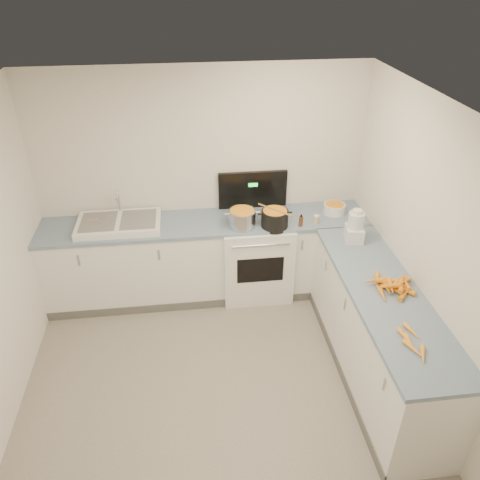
{
  "coord_description": "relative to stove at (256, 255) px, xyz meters",
  "views": [
    {
      "loc": [
        -0.17,
        -2.66,
        3.39
      ],
      "look_at": [
        0.3,
        1.1,
        1.05
      ],
      "focal_mm": 35.0,
      "sensor_mm": 36.0,
      "label": 1
    }
  ],
  "objects": [
    {
      "name": "floor",
      "position": [
        -0.55,
        -1.69,
        -0.47
      ],
      "size": [
        3.5,
        4.0,
        0.0
      ],
      "primitive_type": null,
      "color": "gray",
      "rests_on": "ground"
    },
    {
      "name": "ceiling",
      "position": [
        -0.55,
        -1.69,
        2.03
      ],
      "size": [
        3.5,
        4.0,
        0.0
      ],
      "primitive_type": null,
      "rotation": [
        3.14,
        0.0,
        0.0
      ],
      "color": "silver",
      "rests_on": "ground"
    },
    {
      "name": "wall_back",
      "position": [
        -0.55,
        0.31,
        0.78
      ],
      "size": [
        3.5,
        0.0,
        2.5
      ],
      "primitive_type": null,
      "rotation": [
        1.57,
        0.0,
        0.0
      ],
      "color": "silver",
      "rests_on": "ground"
    },
    {
      "name": "wall_right",
      "position": [
        1.2,
        -1.69,
        0.78
      ],
      "size": [
        0.0,
        4.0,
        2.5
      ],
      "primitive_type": null,
      "rotation": [
        1.57,
        0.0,
        -1.57
      ],
      "color": "silver",
      "rests_on": "ground"
    },
    {
      "name": "counter_back",
      "position": [
        -0.55,
        0.01,
        -0.0
      ],
      "size": [
        3.5,
        0.62,
        0.94
      ],
      "color": "white",
      "rests_on": "ground"
    },
    {
      "name": "counter_right",
      "position": [
        0.9,
        -1.39,
        -0.0
      ],
      "size": [
        0.62,
        2.2,
        0.94
      ],
      "color": "white",
      "rests_on": "ground"
    },
    {
      "name": "stove",
      "position": [
        0.0,
        0.0,
        0.0
      ],
      "size": [
        0.76,
        0.65,
        1.36
      ],
      "color": "white",
      "rests_on": "ground"
    },
    {
      "name": "sink",
      "position": [
        -1.45,
        0.02,
        0.5
      ],
      "size": [
        0.86,
        0.52,
        0.31
      ],
      "color": "white",
      "rests_on": "counter_back"
    },
    {
      "name": "steel_pot",
      "position": [
        -0.17,
        -0.14,
        0.55
      ],
      "size": [
        0.34,
        0.34,
        0.21
      ],
      "primitive_type": "cylinder",
      "rotation": [
        0.0,
        0.0,
        -0.21
      ],
      "color": "silver",
      "rests_on": "stove"
    },
    {
      "name": "black_pot",
      "position": [
        0.17,
        -0.18,
        0.55
      ],
      "size": [
        0.32,
        0.32,
        0.2
      ],
      "primitive_type": "cylinder",
      "rotation": [
        0.0,
        0.0,
        -0.14
      ],
      "color": "black",
      "rests_on": "stove"
    },
    {
      "name": "wooden_spoon",
      "position": [
        0.17,
        -0.18,
        0.66
      ],
      "size": [
        0.31,
        0.32,
        0.02
      ],
      "primitive_type": "cylinder",
      "rotation": [
        1.57,
        0.0,
        0.76
      ],
      "color": "#AD7A47",
      "rests_on": "black_pot"
    },
    {
      "name": "mixing_bowl",
      "position": [
        0.87,
        0.03,
        0.52
      ],
      "size": [
        0.24,
        0.24,
        0.11
      ],
      "primitive_type": "cylinder",
      "rotation": [
        0.0,
        0.0,
        0.02
      ],
      "color": "white",
      "rests_on": "counter_back"
    },
    {
      "name": "extract_bottle",
      "position": [
        0.44,
        -0.21,
        0.52
      ],
      "size": [
        0.04,
        0.04,
        0.11
      ],
      "primitive_type": "cylinder",
      "color": "#593319",
      "rests_on": "counter_back"
    },
    {
      "name": "spice_jar",
      "position": [
        0.61,
        -0.18,
        0.51
      ],
      "size": [
        0.05,
        0.05,
        0.08
      ],
      "primitive_type": "cylinder",
      "color": "#E5B266",
      "rests_on": "counter_back"
    },
    {
      "name": "food_processor",
      "position": [
        0.89,
        -0.55,
        0.61
      ],
      "size": [
        0.2,
        0.23,
        0.34
      ],
      "color": "white",
      "rests_on": "counter_right"
    },
    {
      "name": "carrot_pile",
      "position": [
        0.96,
        -1.36,
        0.5
      ],
      "size": [
        0.43,
        0.41,
        0.09
      ],
      "color": "orange",
      "rests_on": "counter_right"
    },
    {
      "name": "peeled_carrots",
      "position": [
        0.84,
        -2.01,
        0.49
      ],
      "size": [
        0.16,
        0.41,
        0.04
      ],
      "color": "#FF9C26",
      "rests_on": "counter_right"
    },
    {
      "name": "peelings",
      "position": [
        -1.66,
        0.05,
        0.54
      ],
      "size": [
        0.24,
        0.18,
        0.01
      ],
      "color": "tan",
      "rests_on": "sink"
    }
  ]
}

